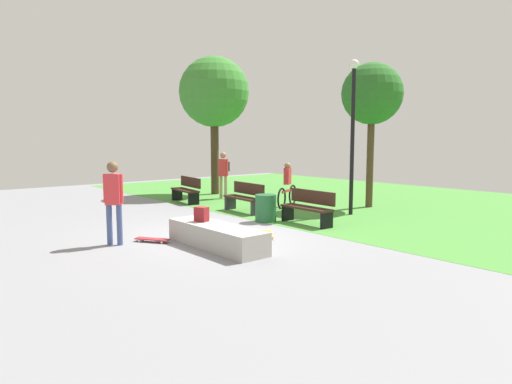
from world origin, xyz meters
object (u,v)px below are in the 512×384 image
Objects in this scene: skater_performing_trick at (113,196)px; cyclist_on_bicycle at (287,188)px; backpack_on_ledge at (202,214)px; skateboard_by_ledge at (152,239)px; concrete_ledge at (216,236)px; park_bench_center_lawn at (187,189)px; skateboard_spare at (268,234)px; park_bench_far_right at (308,206)px; trash_bin at (266,208)px; park_bench_near_path at (245,197)px; tree_broad_elm at (214,93)px; pedestrian_with_backpack at (224,171)px; tree_young_birch at (372,95)px; lamp_post at (353,123)px.

skater_performing_trick is 7.03m from cyclist_on_bicycle.
skateboard_by_ledge is at bearing 26.32° from backpack_on_ledge.
skateboard_by_ledge is (-1.33, -0.79, -0.18)m from concrete_ledge.
park_bench_center_lawn is (-4.99, 3.97, 0.42)m from skateboard_by_ledge.
backpack_on_ledge is at bearing -107.26° from skateboard_spare.
skateboard_by_ledge is 4.30m from park_bench_far_right.
park_bench_center_lawn is at bearing 175.52° from trash_bin.
park_bench_near_path is 6.13m from tree_broad_elm.
pedestrian_with_backpack is (-3.05, 1.42, 0.60)m from park_bench_near_path.
skateboard_by_ledge is (0.28, 0.74, -1.01)m from skater_performing_trick.
concrete_ledge is at bearing -80.51° from park_bench_far_right.
tree_young_birch is (-0.07, 8.06, 3.64)m from skateboard_by_ledge.
concrete_ledge reaches higher than skateboard_by_ledge.
pedestrian_with_backpack is 3.10m from cyclist_on_bicycle.
tree_young_birch is at bearing 102.24° from park_bench_far_right.
skateboard_spare is 7.13m from pedestrian_with_backpack.
skateboard_by_ledge is 0.47× the size of park_bench_center_lawn.
park_bench_center_lawn is 1.76m from pedestrian_with_backpack.
skateboard_by_ledge is at bearing -94.58° from lamp_post.
tree_young_birch reaches higher than skateboard_spare.
tree_broad_elm reaches higher than park_bench_far_right.
skater_performing_trick is 2.41× the size of skateboard_spare.
concrete_ledge is 3.55× the size of trash_bin.
backpack_on_ledge is at bearing -83.33° from tree_young_birch.
park_bench_far_right is at bearing 78.20° from skater_performing_trick.
pedestrian_with_backpack reaches higher than skateboard_by_ledge.
park_bench_center_lawn is 4.53m from tree_broad_elm.
backpack_on_ledge is 0.20× the size of park_bench_far_right.
tree_young_birch is at bearing 87.49° from trash_bin.
tree_broad_elm reaches higher than pedestrian_with_backpack.
backpack_on_ledge is at bearing -37.00° from tree_broad_elm.
cyclist_on_bicycle is at bearing -173.45° from lamp_post.
park_bench_near_path is 3.42m from pedestrian_with_backpack.
park_bench_far_right is at bearing -83.27° from lamp_post.
backpack_on_ledge is 5.95m from lamp_post.
trash_bin is (-1.03, -0.62, -0.10)m from park_bench_far_right.
skater_performing_trick is 6.69m from park_bench_center_lawn.
backpack_on_ledge is 6.58m from park_bench_center_lawn.
tree_young_birch is (-0.83, 3.85, 3.23)m from park_bench_far_right.
trash_bin is (-0.27, 3.60, 0.31)m from skateboard_by_ledge.
trash_bin is (-0.20, -4.46, -3.33)m from tree_young_birch.
skateboard_by_ledge is at bearing -149.18° from concrete_ledge.
park_bench_near_path is at bearing -70.98° from backpack_on_ledge.
park_bench_near_path is (-2.71, 3.40, -0.16)m from backpack_on_ledge.
trash_bin is (-1.60, 2.81, 0.14)m from concrete_ledge.
lamp_post is at bearing 23.40° from park_bench_center_lawn.
skateboard_spare is 4.89m from lamp_post.
cyclist_on_bicycle is at bearing -2.00° from tree_broad_elm.
park_bench_center_lawn is (-6.32, 3.18, 0.24)m from concrete_ledge.
skateboard_spare is (-0.08, 1.54, -0.18)m from concrete_ledge.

